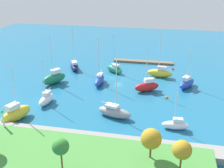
{
  "coord_description": "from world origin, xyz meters",
  "views": [
    {
      "loc": [
        -14.44,
        78.72,
        30.51
      ],
      "look_at": [
        0.0,
        9.35,
        1.5
      ],
      "focal_mm": 44.66,
      "sensor_mm": 36.0,
      "label": 1
    }
  ],
  "objects_px": {
    "harbor_beacon": "(3,117)",
    "park_tree_mideast": "(182,150)",
    "sailboat_yellow_off_beacon": "(16,113)",
    "sailboat_yellow_center_basin": "(160,73)",
    "sailboat_red_by_breakwater": "(147,86)",
    "sailboat_blue_inner_mooring": "(187,83)",
    "sailboat_green_far_north": "(54,78)",
    "park_tree_east": "(61,147)",
    "mooring_buoy_yellow": "(53,70)",
    "sailboat_navy_west_end": "(74,66)",
    "sailboat_white_far_south": "(46,99)",
    "sailboat_green_outer_mooring": "(114,69)",
    "sailboat_blue_east_end": "(99,80)",
    "park_tree_west": "(151,139)",
    "sailboat_white_lone_south": "(176,125)",
    "pier_dock": "(143,62)",
    "mooring_buoy_red": "(173,69)",
    "mooring_buoy_orange": "(167,97)",
    "sailboat_gray_along_channel": "(114,112)"
  },
  "relations": [
    {
      "from": "sailboat_green_far_north",
      "to": "sailboat_yellow_off_beacon",
      "type": "bearing_deg",
      "value": 31.96
    },
    {
      "from": "sailboat_white_lone_south",
      "to": "sailboat_yellow_off_beacon",
      "type": "height_order",
      "value": "sailboat_yellow_off_beacon"
    },
    {
      "from": "sailboat_navy_west_end",
      "to": "mooring_buoy_yellow",
      "type": "bearing_deg",
      "value": 89.43
    },
    {
      "from": "sailboat_red_by_breakwater",
      "to": "mooring_buoy_red",
      "type": "xyz_separation_m",
      "value": [
        -6.91,
        -19.5,
        -1.18
      ]
    },
    {
      "from": "park_tree_east",
      "to": "sailboat_white_lone_south",
      "type": "height_order",
      "value": "sailboat_white_lone_south"
    },
    {
      "from": "sailboat_white_far_south",
      "to": "sailboat_navy_west_end",
      "type": "xyz_separation_m",
      "value": [
        1.54,
        -25.6,
        0.01
      ]
    },
    {
      "from": "pier_dock",
      "to": "park_tree_mideast",
      "type": "distance_m",
      "value": 59.07
    },
    {
      "from": "park_tree_west",
      "to": "sailboat_red_by_breakwater",
      "type": "bearing_deg",
      "value": -83.94
    },
    {
      "from": "park_tree_mideast",
      "to": "mooring_buoy_yellow",
      "type": "xyz_separation_m",
      "value": [
        39.4,
        -42.81,
        -4.54
      ]
    },
    {
      "from": "park_tree_mideast",
      "to": "mooring_buoy_orange",
      "type": "xyz_separation_m",
      "value": [
        2.72,
        -29.17,
        -4.63
      ]
    },
    {
      "from": "sailboat_white_far_south",
      "to": "sailboat_green_far_north",
      "type": "distance_m",
      "value": 13.12
    },
    {
      "from": "sailboat_blue_inner_mooring",
      "to": "park_tree_west",
      "type": "bearing_deg",
      "value": -163.05
    },
    {
      "from": "park_tree_east",
      "to": "sailboat_yellow_center_basin",
      "type": "distance_m",
      "value": 49.89
    },
    {
      "from": "sailboat_green_outer_mooring",
      "to": "mooring_buoy_yellow",
      "type": "height_order",
      "value": "sailboat_green_outer_mooring"
    },
    {
      "from": "park_tree_east",
      "to": "sailboat_yellow_center_basin",
      "type": "height_order",
      "value": "sailboat_yellow_center_basin"
    },
    {
      "from": "sailboat_yellow_center_basin",
      "to": "sailboat_red_by_breakwater",
      "type": "bearing_deg",
      "value": 80.48
    },
    {
      "from": "pier_dock",
      "to": "park_tree_mideast",
      "type": "relative_size",
      "value": 4.08
    },
    {
      "from": "sailboat_white_far_south",
      "to": "sailboat_white_lone_south",
      "type": "bearing_deg",
      "value": 83.51
    },
    {
      "from": "sailboat_red_by_breakwater",
      "to": "sailboat_yellow_off_beacon",
      "type": "xyz_separation_m",
      "value": [
        26.53,
        21.66,
        0.19
      ]
    },
    {
      "from": "sailboat_white_lone_south",
      "to": "park_tree_west",
      "type": "bearing_deg",
      "value": 68.08
    },
    {
      "from": "park_tree_east",
      "to": "mooring_buoy_red",
      "type": "xyz_separation_m",
      "value": [
        -17.12,
        -55.81,
        -5.05
      ]
    },
    {
      "from": "sailboat_blue_inner_mooring",
      "to": "sailboat_red_by_breakwater",
      "type": "bearing_deg",
      "value": 143.03
    },
    {
      "from": "sailboat_blue_east_end",
      "to": "sailboat_navy_west_end",
      "type": "bearing_deg",
      "value": -134.04
    },
    {
      "from": "park_tree_east",
      "to": "sailboat_green_far_north",
      "type": "xyz_separation_m",
      "value": [
        16.53,
        -36.37,
        -3.64
      ]
    },
    {
      "from": "sailboat_gray_along_channel",
      "to": "sailboat_red_by_breakwater",
      "type": "bearing_deg",
      "value": 84.24
    },
    {
      "from": "sailboat_yellow_off_beacon",
      "to": "sailboat_yellow_center_basin",
      "type": "bearing_deg",
      "value": -20.0
    },
    {
      "from": "harbor_beacon",
      "to": "sailboat_yellow_center_basin",
      "type": "relative_size",
      "value": 0.25
    },
    {
      "from": "sailboat_green_far_north",
      "to": "sailboat_yellow_center_basin",
      "type": "relative_size",
      "value": 0.97
    },
    {
      "from": "sailboat_yellow_center_basin",
      "to": "mooring_buoy_yellow",
      "type": "relative_size",
      "value": 18.03
    },
    {
      "from": "harbor_beacon",
      "to": "sailboat_white_lone_south",
      "type": "bearing_deg",
      "value": -166.18
    },
    {
      "from": "park_tree_east",
      "to": "sailboat_yellow_off_beacon",
      "type": "xyz_separation_m",
      "value": [
        16.33,
        -14.64,
        -3.68
      ]
    },
    {
      "from": "park_tree_mideast",
      "to": "sailboat_green_far_north",
      "type": "relative_size",
      "value": 0.36
    },
    {
      "from": "sailboat_green_outer_mooring",
      "to": "sailboat_navy_west_end",
      "type": "bearing_deg",
      "value": 40.15
    },
    {
      "from": "harbor_beacon",
      "to": "sailboat_green_outer_mooring",
      "type": "relative_size",
      "value": 0.31
    },
    {
      "from": "park_tree_west",
      "to": "sailboat_red_by_breakwater",
      "type": "xyz_separation_m",
      "value": [
        3.26,
        -30.68,
        -3.47
      ]
    },
    {
      "from": "sailboat_green_far_north",
      "to": "mooring_buoy_yellow",
      "type": "bearing_deg",
      "value": -124.25
    },
    {
      "from": "park_tree_west",
      "to": "sailboat_red_by_breakwater",
      "type": "height_order",
      "value": "sailboat_red_by_breakwater"
    },
    {
      "from": "sailboat_red_by_breakwater",
      "to": "park_tree_mideast",
      "type": "bearing_deg",
      "value": 74.11
    },
    {
      "from": "park_tree_mideast",
      "to": "sailboat_green_outer_mooring",
      "type": "xyz_separation_m",
      "value": [
        19.71,
        -45.69,
        -3.7
      ]
    },
    {
      "from": "harbor_beacon",
      "to": "park_tree_mideast",
      "type": "xyz_separation_m",
      "value": [
        -34.43,
        6.04,
        1.51
      ]
    },
    {
      "from": "park_tree_mideast",
      "to": "sailboat_gray_along_channel",
      "type": "distance_m",
      "value": 22.19
    },
    {
      "from": "mooring_buoy_orange",
      "to": "mooring_buoy_red",
      "type": "distance_m",
      "value": 23.12
    },
    {
      "from": "sailboat_red_by_breakwater",
      "to": "harbor_beacon",
      "type": "bearing_deg",
      "value": 15.59
    },
    {
      "from": "park_tree_east",
      "to": "mooring_buoy_yellow",
      "type": "distance_m",
      "value": 51.19
    },
    {
      "from": "sailboat_green_far_north",
      "to": "sailboat_blue_inner_mooring",
      "type": "bearing_deg",
      "value": 128.65
    },
    {
      "from": "harbor_beacon",
      "to": "sailboat_red_by_breakwater",
      "type": "bearing_deg",
      "value": -134.58
    },
    {
      "from": "sailboat_navy_west_end",
      "to": "mooring_buoy_red",
      "type": "distance_m",
      "value": 32.65
    },
    {
      "from": "harbor_beacon",
      "to": "sailboat_navy_west_end",
      "type": "relative_size",
      "value": 0.27
    },
    {
      "from": "sailboat_green_outer_mooring",
      "to": "sailboat_yellow_off_beacon",
      "type": "height_order",
      "value": "sailboat_yellow_off_beacon"
    },
    {
      "from": "sailboat_red_by_breakwater",
      "to": "sailboat_blue_east_end",
      "type": "xyz_separation_m",
      "value": [
        13.87,
        -2.27,
        -0.17
      ]
    }
  ]
}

